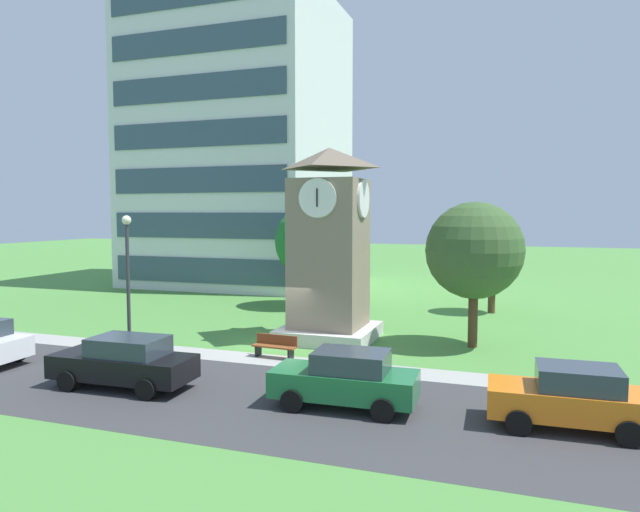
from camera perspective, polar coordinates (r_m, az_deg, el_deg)
name	(u,v)px	position (r m, az deg, el deg)	size (l,w,h in m)	color
ground_plane	(279,347)	(24.63, -4.16, -9.05)	(160.00, 160.00, 0.00)	#4C893D
street_asphalt	(197,392)	(19.06, -12.16, -13.16)	(120.00, 7.20, 0.01)	#38383A
kerb_strip	(257,359)	(22.78, -6.29, -10.17)	(120.00, 1.60, 0.01)	#9E9E99
office_building	(241,145)	(47.56, -7.94, 10.96)	(14.95, 13.64, 22.40)	silver
clock_tower	(329,256)	(25.43, 0.94, -0.03)	(4.06, 4.06, 8.56)	gray
park_bench	(275,346)	(22.83, -4.52, -8.94)	(1.83, 0.60, 0.88)	brown
street_lamp	(128,270)	(23.43, -18.67, -1.29)	(0.36, 0.36, 5.60)	#333338
tree_streetside	(313,241)	(34.29, -0.73, 1.48)	(4.58, 4.58, 6.28)	#513823
tree_near_tower	(493,252)	(33.67, 16.88, 0.35)	(2.95, 2.95, 4.97)	#513823
tree_by_building	(474,251)	(24.80, 15.17, 0.51)	(4.09, 4.09, 6.17)	#513823
parked_car_black	(124,362)	(19.93, -18.98, -9.96)	(4.76, 2.10, 1.69)	black
parked_car_green	(346,379)	(17.07, 2.60, -12.16)	(4.30, 2.03, 1.69)	#1E6B38
parked_car_orange	(571,397)	(16.81, 23.83, -12.81)	(4.18, 2.01, 1.69)	orange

